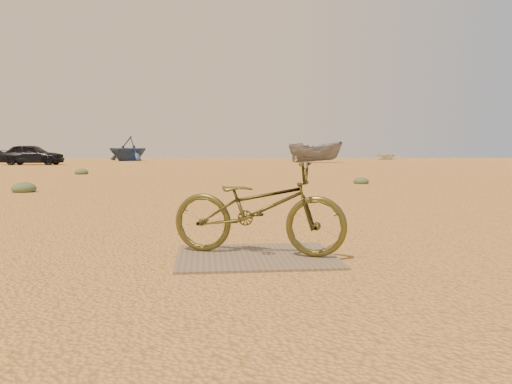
{
  "coord_description": "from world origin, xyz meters",
  "views": [
    {
      "loc": [
        -0.57,
        -4.98,
        1.04
      ],
      "look_at": [
        -0.07,
        -0.24,
        0.64
      ],
      "focal_mm": 35.0,
      "sensor_mm": 36.0,
      "label": 1
    }
  ],
  "objects": [
    {
      "name": "car",
      "position": [
        -12.8,
        32.16,
        0.74
      ],
      "size": [
        4.44,
        2.03,
        1.48
      ],
      "primitive_type": "imported",
      "rotation": [
        0.0,
        0.0,
        1.5
      ],
      "color": "black",
      "rests_on": "ground"
    },
    {
      "name": "bicycle",
      "position": [
        -0.04,
        -0.16,
        0.48
      ],
      "size": [
        1.83,
        1.16,
        0.91
      ],
      "primitive_type": "imported",
      "rotation": [
        0.0,
        0.0,
        1.22
      ],
      "color": "#49471E",
      "rests_on": "plywood_board"
    },
    {
      "name": "boat_far_right",
      "position": [
        19.49,
        48.71,
        0.46
      ],
      "size": [
        4.99,
        5.41,
        0.91
      ],
      "primitive_type": "imported",
      "rotation": [
        0.0,
        0.0,
        -0.54
      ],
      "color": "white",
      "rests_on": "ground"
    },
    {
      "name": "kale_a",
      "position": [
        -5.04,
        7.92,
        0.0
      ],
      "size": [
        0.59,
        0.59,
        0.32
      ],
      "primitive_type": "ellipsoid",
      "color": "#576D48",
      "rests_on": "ground"
    },
    {
      "name": "kale_b",
      "position": [
        4.29,
        10.08,
        0.0
      ],
      "size": [
        0.48,
        0.48,
        0.26
      ],
      "primitive_type": "ellipsoid",
      "color": "#576D48",
      "rests_on": "ground"
    },
    {
      "name": "boat_mid_right",
      "position": [
        8.84,
        36.6,
        0.89
      ],
      "size": [
        4.68,
        1.92,
        1.78
      ],
      "primitive_type": "imported",
      "rotation": [
        0.0,
        0.0,
        1.53
      ],
      "color": "slate",
      "rests_on": "ground"
    },
    {
      "name": "kale_c",
      "position": [
        -5.86,
        17.28,
        0.0
      ],
      "size": [
        0.58,
        0.58,
        0.32
      ],
      "primitive_type": "ellipsoid",
      "color": "#576D48",
      "rests_on": "ground"
    },
    {
      "name": "plywood_board",
      "position": [
        -0.07,
        -0.24,
        0.01
      ],
      "size": [
        1.53,
        1.21,
        0.02
      ],
      "primitive_type": "cube",
      "color": "#725F4C",
      "rests_on": "ground"
    },
    {
      "name": "ground",
      "position": [
        0.0,
        0.0,
        0.0
      ],
      "size": [
        120.0,
        120.0,
        0.0
      ],
      "primitive_type": "plane",
      "color": "#E6A34F",
      "rests_on": "ground"
    },
    {
      "name": "boat_far_left",
      "position": [
        -7.93,
        44.87,
        1.22
      ],
      "size": [
        6.04,
        6.14,
        2.45
      ],
      "primitive_type": "imported",
      "rotation": [
        0.0,
        0.0,
        -0.67
      ],
      "color": "#31497B",
      "rests_on": "ground"
    }
  ]
}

